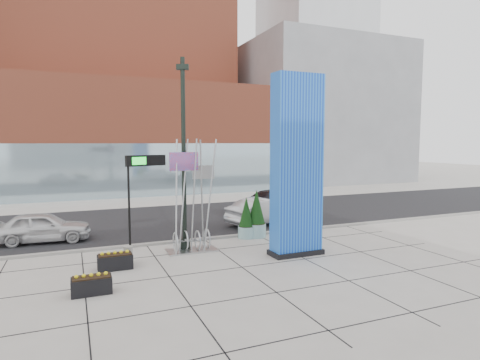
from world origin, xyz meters
name	(u,v)px	position (x,y,z in m)	size (l,w,h in m)	color
ground	(211,263)	(0.00, 0.00, 0.00)	(160.00, 160.00, 0.00)	#9E9991
street_asphalt	(162,221)	(0.00, 10.00, 0.01)	(80.00, 12.00, 0.02)	black
curb_edge	(186,241)	(0.00, 4.00, 0.06)	(80.00, 0.30, 0.12)	gray
tower_podium	(137,138)	(1.00, 27.00, 5.50)	(34.00, 10.00, 11.00)	#B04D33
tower_glass_front	(145,170)	(1.00, 22.20, 2.50)	(34.00, 0.60, 5.00)	#8CA5B2
building_grey_parking	(315,114)	(26.00, 32.00, 9.00)	(20.00, 18.00, 18.00)	slate
building_pale_office	(314,18)	(36.00, 48.00, 27.50)	(16.00, 16.00, 55.00)	#B2B7BC
blue_pylon	(297,169)	(4.00, -0.20, 3.90)	(2.44, 1.11, 8.08)	#0C34C2
lamp_post	(184,173)	(-0.46, 2.51, 3.66)	(0.61, 0.49, 8.95)	black
public_art_sculpture	(192,222)	(-0.19, 2.20, 1.38)	(2.33, 1.19, 5.27)	#B2B5B7
concrete_bollard	(128,255)	(-3.21, 1.32, 0.37)	(0.38, 0.38, 0.73)	gray
overhead_street_sign	(144,169)	(-2.06, 3.80, 3.83)	(2.04, 0.88, 4.46)	black
round_planter_east	(295,213)	(6.18, 3.60, 1.13)	(0.96, 0.96, 2.39)	#8DBDBE
round_planter_mid	(246,219)	(3.20, 3.60, 1.04)	(0.88, 0.88, 2.20)	#8DBDBE
round_planter_west	(256,215)	(3.80, 3.60, 1.22)	(1.03, 1.03, 2.57)	#8DBDBE
box_planter_north	(115,261)	(-3.80, 0.76, 0.34)	(1.35, 0.68, 0.74)	black
box_planter_south	(92,284)	(-4.79, -1.69, 0.33)	(1.30, 0.66, 0.71)	black
car_white_west	(43,227)	(-6.75, 6.71, 0.78)	(1.84, 4.56, 1.55)	silver
car_silver_mid	(264,211)	(5.66, 6.41, 0.82)	(1.74, 4.99, 1.65)	#AEB1B7
car_dark_east	(266,201)	(7.84, 10.53, 0.77)	(2.15, 5.30, 1.54)	black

